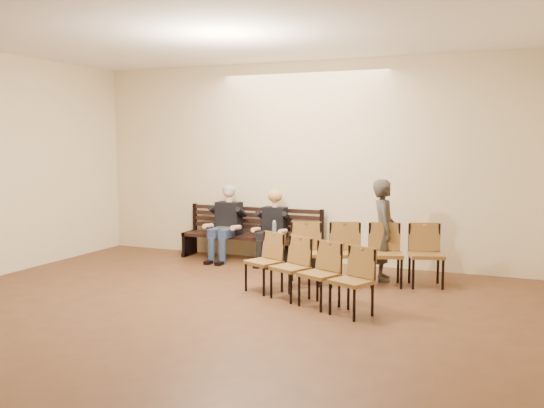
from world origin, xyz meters
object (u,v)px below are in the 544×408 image
at_px(laptop, 224,229).
at_px(chair_row_front, 365,254).
at_px(passerby, 384,222).
at_px(chair_row_back, 304,271).
at_px(water_bottle, 274,234).
at_px(seated_man, 226,223).
at_px(bag, 284,254).
at_px(bench, 251,248).
at_px(seated_woman, 273,230).

xyz_separation_m(laptop, chair_row_front, (2.75, -0.78, -0.11)).
distance_m(passerby, chair_row_back, 1.89).
bearing_deg(water_bottle, seated_man, 166.31).
relative_size(passerby, chair_row_back, 0.87).
height_order(bag, chair_row_back, chair_row_back).
height_order(bench, laptop, laptop).
relative_size(seated_woman, water_bottle, 5.17).
bearing_deg(chair_row_front, water_bottle, 140.76).
bearing_deg(bag, chair_row_back, -62.53).
relative_size(chair_row_front, chair_row_back, 1.10).
xyz_separation_m(bench, chair_row_front, (2.35, -1.04, 0.24)).
distance_m(bench, chair_row_back, 2.96).
bearing_deg(seated_woman, seated_man, 180.00).
height_order(bench, bag, bench).
xyz_separation_m(water_bottle, chair_row_front, (1.74, -0.66, -0.10)).
height_order(laptop, bag, laptop).
bearing_deg(bag, chair_row_front, -33.07).
bearing_deg(bench, chair_row_back, -51.11).
relative_size(water_bottle, bag, 0.63).
bearing_deg(bag, seated_woman, -120.88).
height_order(bench, water_bottle, water_bottle).
bearing_deg(laptop, passerby, -2.13).
distance_m(water_bottle, chair_row_front, 1.86).
relative_size(bench, water_bottle, 11.50).
bearing_deg(laptop, bench, 37.53).
distance_m(bench, chair_row_front, 2.58).
xyz_separation_m(laptop, bag, (1.00, 0.36, -0.44)).
bearing_deg(seated_woman, bench, 165.85).
distance_m(bench, bag, 0.62).
height_order(seated_woman, laptop, seated_woman).
bearing_deg(bench, passerby, -13.39).
relative_size(bench, laptop, 7.79).
bearing_deg(water_bottle, chair_row_front, -20.89).
distance_m(seated_woman, chair_row_front, 2.09).
height_order(passerby, chair_row_back, passerby).
xyz_separation_m(seated_woman, chair_row_back, (1.38, -2.18, -0.16)).
xyz_separation_m(bag, chair_row_back, (1.25, -2.40, 0.29)).
bearing_deg(bag, laptop, -160.42).
bearing_deg(laptop, water_bottle, -1.90).
xyz_separation_m(laptop, chair_row_back, (2.25, -2.04, -0.15)).
relative_size(water_bottle, chair_row_front, 0.10).
relative_size(laptop, water_bottle, 1.47).
bearing_deg(water_bottle, bag, 90.63).
xyz_separation_m(seated_woman, bag, (0.13, 0.22, -0.45)).
height_order(seated_man, chair_row_back, seated_man).
height_order(water_bottle, chair_row_front, chair_row_front).
bearing_deg(seated_man, bench, 15.89).
bearing_deg(water_bottle, seated_woman, 118.48).
bearing_deg(seated_woman, water_bottle, -61.52).
bearing_deg(passerby, seated_woman, 59.61).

